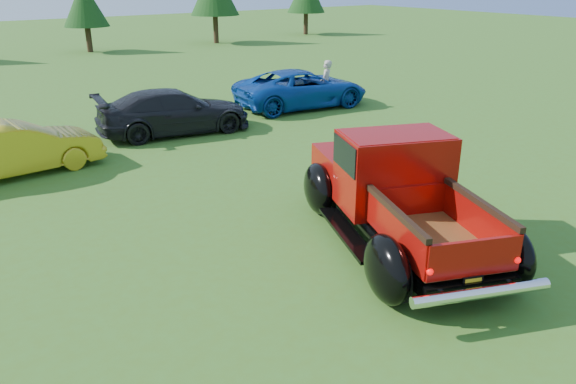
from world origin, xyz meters
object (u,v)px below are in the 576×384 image
object	(u,v)px
spectator	(326,83)
pickup_truck	(392,188)
tree_mid_right	(84,3)
show_car_grey	(174,111)
show_car_blue	(302,88)
show_car_yellow	(17,148)

from	to	relation	value
spectator	pickup_truck	bearing A→B (deg)	21.95
tree_mid_right	show_car_grey	world-z (taller)	tree_mid_right
tree_mid_right	pickup_truck	size ratio (longest dim) A/B	0.75
pickup_truck	show_car_grey	bearing A→B (deg)	112.62
show_car_blue	show_car_grey	bearing A→B (deg)	103.33
spectator	show_car_yellow	bearing A→B (deg)	-27.51
show_car_blue	spectator	xyz separation A→B (m)	(0.85, -0.40, 0.16)
spectator	show_car_blue	bearing A→B (deg)	-59.60
show_car_yellow	spectator	world-z (taller)	spectator
show_car_yellow	spectator	xyz separation A→B (m)	(11.26, 1.40, 0.20)
pickup_truck	show_car_yellow	xyz separation A→B (m)	(-4.98, 8.10, -0.31)
tree_mid_right	pickup_truck	bearing A→B (deg)	-97.59
tree_mid_right	show_car_yellow	xyz separation A→B (m)	(-9.06, -22.47, -2.31)
tree_mid_right	show_car_grey	size ratio (longest dim) A/B	0.92
show_car_yellow	show_car_grey	world-z (taller)	show_car_grey
tree_mid_right	show_car_yellow	bearing A→B (deg)	-111.95
show_car_blue	spectator	world-z (taller)	spectator
show_car_yellow	tree_mid_right	bearing A→B (deg)	-25.75
spectator	tree_mid_right	bearing A→B (deg)	-118.63
tree_mid_right	show_car_blue	world-z (taller)	tree_mid_right
show_car_yellow	show_car_blue	xyz separation A→B (m)	(10.40, 1.79, 0.04)
pickup_truck	show_car_grey	size ratio (longest dim) A/B	1.22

